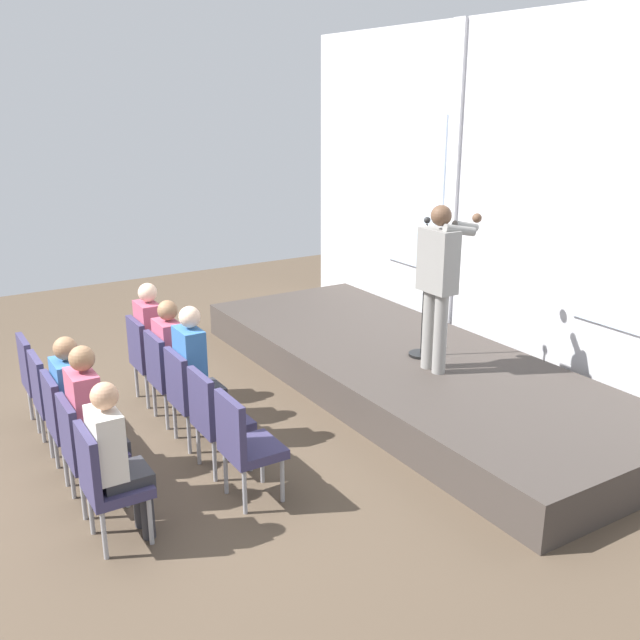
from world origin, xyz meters
name	(u,v)px	position (x,y,z in m)	size (l,w,h in m)	color
ground_plane	(85,471)	(0.00, 0.00, 0.00)	(13.14, 13.14, 0.00)	brown
rear_partition	(512,200)	(0.03, 5.05, 2.03)	(8.21, 0.14, 4.07)	silver
stage_platform	(408,370)	(0.00, 3.63, 0.21)	(5.98, 2.26, 0.42)	#3F3833
speaker	(438,277)	(0.53, 3.55, 1.43)	(0.50, 0.69, 1.74)	gray
mic_stand	(422,327)	(0.13, 3.70, 0.75)	(0.28, 0.28, 1.55)	black
chair_r0_c0	(148,355)	(-1.18, 1.01, 0.53)	(0.46, 0.44, 0.94)	#99999E
audience_r0_c0	(154,336)	(-1.18, 1.09, 0.73)	(0.36, 0.39, 1.32)	#2D2D33
chair_r0_c1	(167,372)	(-0.59, 1.01, 0.53)	(0.46, 0.44, 0.94)	#99999E
audience_r0_c1	(174,354)	(-0.59, 1.10, 0.71)	(0.36, 0.39, 1.28)	#2D2D33
chair_r0_c2	(189,392)	(0.00, 1.01, 0.53)	(0.46, 0.44, 0.94)	#99999E
audience_r0_c2	(196,368)	(0.00, 1.09, 0.76)	(0.36, 0.39, 1.37)	#2D2D33
chair_r0_c3	(214,415)	(0.59, 1.01, 0.53)	(0.46, 0.44, 0.94)	#99999E
chair_r0_c4	(244,441)	(1.18, 1.01, 0.53)	(0.46, 0.44, 0.94)	#99999E
chair_r1_c0	(39,375)	(-1.18, -0.10, 0.53)	(0.46, 0.44, 0.94)	#99999E
chair_r1_c1	(52,395)	(-0.59, -0.10, 0.53)	(0.46, 0.44, 0.94)	#99999E
chair_r1_c2	(67,419)	(0.00, -0.10, 0.53)	(0.46, 0.44, 0.94)	#99999E
audience_r1_c2	(75,398)	(0.00, -0.01, 0.71)	(0.36, 0.39, 1.27)	#2D2D33
chair_r1_c3	(85,446)	(0.59, -0.10, 0.53)	(0.46, 0.44, 0.94)	#99999E
audience_r1_c3	(92,418)	(0.59, -0.02, 0.76)	(0.36, 0.39, 1.37)	#2D2D33
chair_r1_c4	(106,479)	(1.18, -0.10, 0.53)	(0.46, 0.44, 0.94)	#99999E
audience_r1_c4	(115,454)	(1.18, -0.02, 0.71)	(0.36, 0.39, 1.28)	#2D2D33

